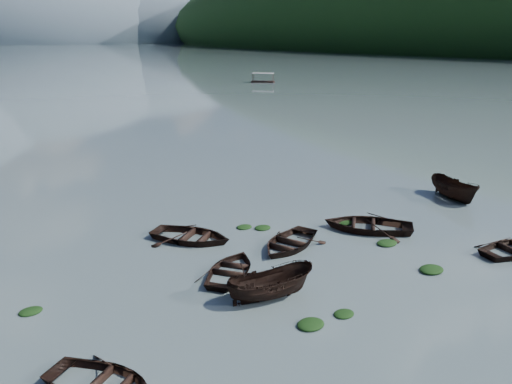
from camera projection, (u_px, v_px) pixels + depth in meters
ground_plane at (413, 311)px, 20.60m from camera, size 2400.00×2400.00×0.00m
haze_mtn_c at (35, 42)px, 815.05m from camera, size 520.00×520.00×260.00m
haze_mtn_d at (140, 42)px, 907.84m from camera, size 520.00×520.00×220.00m
rowboat_1 at (231, 274)px, 23.85m from camera, size 4.83×4.69×0.82m
rowboat_2 at (270, 298)px, 21.67m from camera, size 4.23×2.12×1.56m
rowboat_3 at (368, 230)px, 29.28m from camera, size 6.15×6.17×1.05m
rowboat_5 at (453, 199)px, 34.80m from camera, size 2.69×4.66×1.70m
rowboat_6 at (191, 240)px, 27.72m from camera, size 5.44×5.69×0.96m
rowboat_7 at (289, 247)px, 26.93m from camera, size 5.32×4.71×0.91m
weed_clump_0 at (311, 326)px, 19.58m from camera, size 1.15×0.94×0.25m
weed_clump_1 at (344, 315)px, 20.35m from camera, size 0.91×0.73×0.20m
weed_clump_2 at (431, 271)px, 24.14m from camera, size 1.27×1.02×0.28m
weed_clump_3 at (263, 229)px, 29.42m from camera, size 0.99×0.83×0.22m
weed_clump_4 at (387, 244)px, 27.23m from camera, size 1.19×0.94×0.25m
weed_clump_5 at (31, 312)px, 20.54m from camera, size 0.95×0.76×0.20m
weed_clump_6 at (244, 228)px, 29.57m from camera, size 0.95×0.79×0.20m
weed_clump_7 at (345, 223)px, 30.26m from camera, size 1.16×0.93×0.25m
pontoon_right at (263, 82)px, 120.75m from camera, size 5.61×5.45×2.12m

